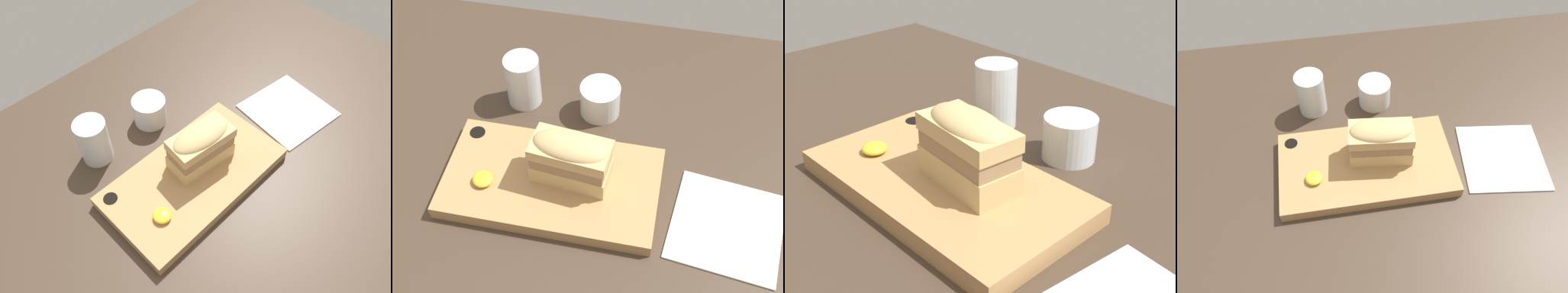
% 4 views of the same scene
% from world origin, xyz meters
% --- Properties ---
extents(dining_table, '(1.45, 0.91, 0.02)m').
position_xyz_m(dining_table, '(0.00, 0.00, 0.01)').
color(dining_table, '#423326').
rests_on(dining_table, ground).
extents(serving_board, '(0.38, 0.21, 0.03)m').
position_xyz_m(serving_board, '(-0.02, -0.03, 0.03)').
color(serving_board, tan).
rests_on(serving_board, dining_table).
extents(sandwich, '(0.14, 0.08, 0.10)m').
position_xyz_m(sandwich, '(0.01, -0.02, 0.10)').
color(sandwich, tan).
rests_on(sandwich, serving_board).
extents(mustard_dollop, '(0.04, 0.04, 0.01)m').
position_xyz_m(mustard_dollop, '(-0.14, -0.06, 0.06)').
color(mustard_dollop, yellow).
rests_on(mustard_dollop, serving_board).
extents(water_glass, '(0.07, 0.07, 0.11)m').
position_xyz_m(water_glass, '(-0.13, 0.17, 0.07)').
color(water_glass, silver).
rests_on(water_glass, dining_table).
extents(wine_glass, '(0.08, 0.08, 0.07)m').
position_xyz_m(wine_glass, '(0.03, 0.17, 0.05)').
color(wine_glass, silver).
rests_on(wine_glass, dining_table).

